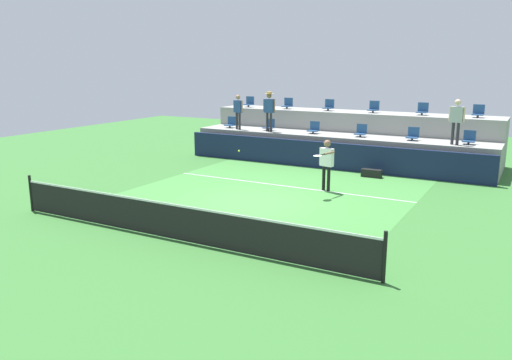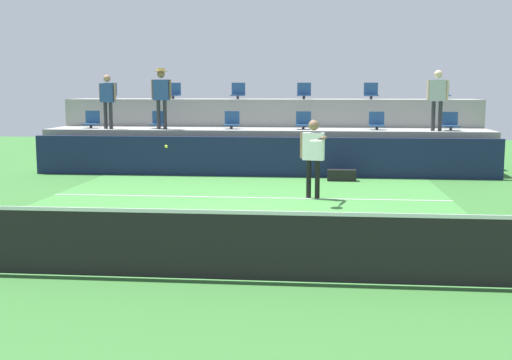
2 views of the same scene
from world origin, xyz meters
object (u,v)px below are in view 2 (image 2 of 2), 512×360
stadium_chair_lower_right (377,122)px  tennis_player (313,151)px  stadium_chair_upper_far_right (442,92)px  stadium_chair_lower_mid_right (303,122)px  stadium_chair_upper_left (174,92)px  stadium_chair_lower_far_left (92,121)px  spectator_with_hat (161,92)px  stadium_chair_upper_far_left (109,92)px  stadium_chair_upper_right (371,92)px  tennis_ball (166,146)px  equipment_bag (342,175)px  stadium_chair_lower_mid_left (232,122)px  stadium_chair_upper_mid_right (304,92)px  spectator_leaning_on_rail (108,97)px  stadium_chair_lower_far_right (450,123)px  spectator_in_grey (438,94)px  stadium_chair_lower_left (159,121)px  stadium_chair_upper_mid_left (238,92)px

stadium_chair_lower_right → tennis_player: size_ratio=0.30×
stadium_chair_upper_far_right → tennis_player: bearing=-120.6°
stadium_chair_lower_right → tennis_player: stadium_chair_lower_right is taller
stadium_chair_lower_mid_right → stadium_chair_upper_left: (-4.27, 1.80, 0.85)m
stadium_chair_lower_far_left → tennis_player: stadium_chair_lower_far_left is taller
stadium_chair_lower_right → stadium_chair_upper_left: size_ratio=1.00×
stadium_chair_upper_far_right → spectator_with_hat: bearing=-165.4°
stadium_chair_lower_mid_right → stadium_chair_upper_far_left: stadium_chair_upper_far_left is taller
stadium_chair_upper_right → tennis_ball: size_ratio=7.65×
equipment_bag → stadium_chair_lower_mid_left: bearing=149.3°
stadium_chair_lower_far_left → spectator_with_hat: bearing=-9.6°
stadium_chair_upper_mid_right → spectator_leaning_on_rail: size_ratio=0.33×
stadium_chair_upper_left → stadium_chair_upper_far_right: 8.53m
stadium_chair_upper_left → tennis_ball: 7.13m
stadium_chair_lower_mid_left → spectator_leaning_on_rail: (-3.63, -0.38, 0.73)m
stadium_chair_lower_mid_left → stadium_chair_upper_left: bearing=140.0°
stadium_chair_lower_far_right → stadium_chair_upper_right: stadium_chair_upper_right is taller
spectator_with_hat → spectator_in_grey: (7.88, 0.00, -0.07)m
stadium_chair_lower_far_right → tennis_ball: stadium_chair_lower_far_right is taller
spectator_leaning_on_rail → tennis_ball: spectator_leaning_on_rail is taller
stadium_chair_lower_far_right → stadium_chair_upper_left: size_ratio=1.00×
equipment_bag → spectator_leaning_on_rail: bearing=167.5°
stadium_chair_upper_left → tennis_ball: stadium_chair_upper_left is taller
spectator_with_hat → stadium_chair_lower_left: bearing=115.8°
stadium_chair_upper_left → tennis_player: (4.62, -6.60, -1.24)m
stadium_chair_upper_far_left → stadium_chair_upper_mid_left: (4.25, 0.00, 0.00)m
stadium_chair_lower_far_right → spectator_in_grey: 1.01m
stadium_chair_upper_mid_left → tennis_player: bearing=-69.2°
stadium_chair_upper_mid_left → equipment_bag: 5.37m
stadium_chair_upper_far_left → stadium_chair_upper_far_right: 10.67m
spectator_leaning_on_rail → spectator_in_grey: size_ratio=0.94×
stadium_chair_lower_mid_right → tennis_ball: 5.87m
stadium_chair_upper_far_left → stadium_chair_upper_left: size_ratio=1.00×
stadium_chair_lower_left → stadium_chair_upper_far_right: size_ratio=1.00×
stadium_chair_lower_mid_right → spectator_leaning_on_rail: size_ratio=0.33×
stadium_chair_lower_mid_left → equipment_bag: (3.20, -1.90, -1.31)m
stadium_chair_upper_left → stadium_chair_upper_right: (6.34, 0.00, 0.00)m
stadium_chair_upper_right → spectator_in_grey: bearing=-52.4°
stadium_chair_lower_far_left → equipment_bag: 7.82m
stadium_chair_lower_mid_right → stadium_chair_upper_mid_right: size_ratio=1.00×
stadium_chair_lower_mid_right → stadium_chair_upper_far_right: size_ratio=1.00×
stadium_chair_upper_mid_left → tennis_ball: bearing=-96.0°
stadium_chair_lower_mid_left → equipment_bag: 3.94m
tennis_player → spectator_in_grey: bearing=52.5°
spectator_in_grey → stadium_chair_lower_mid_right: bearing=174.2°
stadium_chair_upper_far_left → stadium_chair_upper_right: size_ratio=1.00×
stadium_chair_upper_mid_right → tennis_player: stadium_chair_upper_mid_right is taller
stadium_chair_upper_mid_left → spectator_in_grey: bearing=-20.3°
stadium_chair_lower_right → spectator_leaning_on_rail: size_ratio=0.33×
spectator_with_hat → equipment_bag: spectator_with_hat is taller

